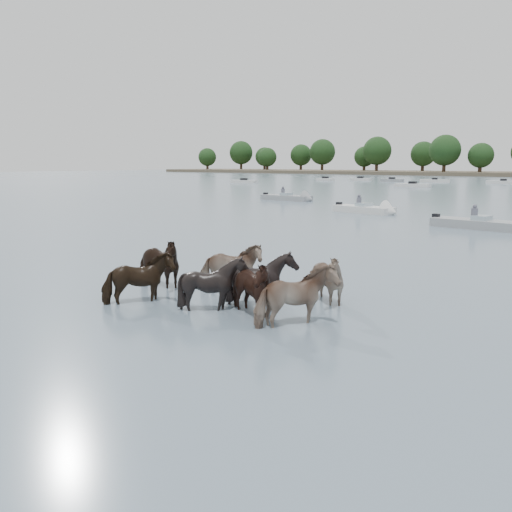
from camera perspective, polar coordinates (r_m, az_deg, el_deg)
The scene contains 7 objects.
ground at distance 14.91m, azimuth -10.04°, elevation -3.74°, with size 400.00×400.00×0.00m, color slate.
shoreline at distance 178.92m, azimuth 11.61°, elevation 9.01°, with size 160.00×30.00×1.00m, color #4C4233.
pony_herd at distance 13.20m, azimuth -2.93°, elevation -2.84°, with size 6.95×4.61×1.66m.
motorboat_a at distance 37.96m, azimuth 12.65°, elevation 4.92°, with size 5.16×2.28×1.92m.
motorboat_b at distance 30.72m, azimuth 24.85°, elevation 3.03°, with size 5.88×2.11×1.92m.
motorboat_f at distance 50.00m, azimuth 4.07°, elevation 6.35°, with size 5.74×1.67×1.92m.
treeline at distance 179.38m, azimuth 12.52°, elevation 10.97°, with size 146.06×23.04×12.46m.
Camera 1 is at (10.87, -9.57, 3.55)m, focal length 36.44 mm.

